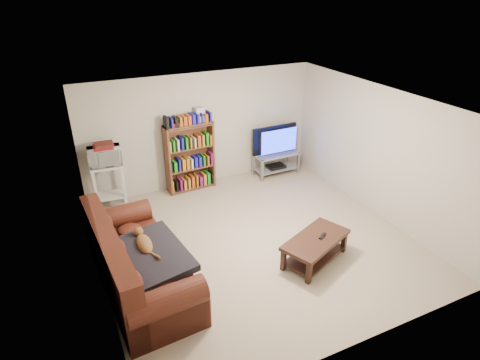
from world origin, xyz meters
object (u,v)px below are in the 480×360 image
sofa (134,267)px  coffee_table (315,245)px  bookshelf (190,156)px  tv_stand (276,160)px

sofa → coffee_table: size_ratio=1.94×
coffee_table → bookshelf: bearing=83.6°
sofa → tv_stand: size_ratio=2.45×
bookshelf → tv_stand: bearing=-8.2°
tv_stand → bookshelf: bearing=174.2°
coffee_table → sofa: bearing=144.8°
coffee_table → tv_stand: bearing=48.2°
coffee_table → tv_stand: tv_stand is taller
sofa → coffee_table: (2.70, -0.58, -0.06)m
sofa → tv_stand: (3.73, 2.46, -0.01)m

